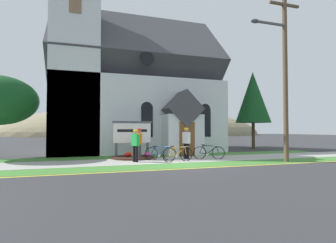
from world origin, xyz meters
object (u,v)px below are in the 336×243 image
object	(u,v)px
church_sign	(132,133)
roadside_conifer	(253,97)
bicycle_silver	(160,153)
bicycle_red	(209,152)
bicycle_orange	(178,154)
cyclist_in_yellow_jersey	(186,140)
cyclist_in_green_jersey	(136,143)
utility_pole	(284,60)
cyclist_in_orange_jersey	(139,141)

from	to	relation	value
church_sign	roadside_conifer	bearing A→B (deg)	20.26
bicycle_silver	bicycle_red	distance (m)	2.76
bicycle_orange	cyclist_in_yellow_jersey	xyz separation A→B (m)	(0.84, 0.90, 0.66)
bicycle_red	cyclist_in_green_jersey	bearing A→B (deg)	-177.55
church_sign	utility_pole	world-z (taller)	utility_pole
cyclist_in_green_jersey	roadside_conifer	world-z (taller)	roadside_conifer
cyclist_in_orange_jersey	utility_pole	world-z (taller)	utility_pole
bicycle_orange	cyclist_in_yellow_jersey	distance (m)	1.39
church_sign	roadside_conifer	xyz separation A→B (m)	(11.20, 4.13, 2.99)
church_sign	cyclist_in_yellow_jersey	size ratio (longest dim) A/B	1.30
cyclist_in_green_jersey	cyclist_in_orange_jersey	world-z (taller)	cyclist_in_orange_jersey
cyclist_in_yellow_jersey	utility_pole	xyz separation A→B (m)	(4.31, -2.68, 4.17)
church_sign	cyclist_in_yellow_jersey	distance (m)	3.17
cyclist_in_orange_jersey	utility_pole	xyz separation A→B (m)	(6.89, -3.10, 4.20)
cyclist_in_yellow_jersey	cyclist_in_orange_jersey	size ratio (longest dim) A/B	1.03
bicycle_orange	bicycle_red	world-z (taller)	bicycle_red
church_sign	cyclist_in_orange_jersey	size ratio (longest dim) A/B	1.34
cyclist_in_green_jersey	church_sign	bearing A→B (deg)	84.54
cyclist_in_yellow_jersey	roadside_conifer	xyz separation A→B (m)	(8.44, 5.65, 3.38)
bicycle_silver	cyclist_in_yellow_jersey	bearing A→B (deg)	5.80
cyclist_in_yellow_jersey	cyclist_in_green_jersey	size ratio (longest dim) A/B	1.06
church_sign	bicycle_red	size ratio (longest dim) A/B	1.36
bicycle_orange	cyclist_in_orange_jersey	world-z (taller)	cyclist_in_orange_jersey
bicycle_orange	bicycle_silver	bearing A→B (deg)	133.83
cyclist_in_yellow_jersey	church_sign	bearing A→B (deg)	151.19
church_sign	cyclist_in_green_jersey	distance (m)	2.09
cyclist_in_yellow_jersey	utility_pole	world-z (taller)	utility_pole
bicycle_silver	utility_pole	xyz separation A→B (m)	(5.86, -2.52, 4.84)
bicycle_orange	cyclist_in_green_jersey	world-z (taller)	cyclist_in_green_jersey
church_sign	cyclist_in_yellow_jersey	bearing A→B (deg)	-28.81
roadside_conifer	bicycle_silver	bearing A→B (deg)	-149.84
bicycle_red	cyclist_in_yellow_jersey	size ratio (longest dim) A/B	0.96
bicycle_red	cyclist_in_green_jersey	size ratio (longest dim) A/B	1.02
bicycle_silver	bicycle_orange	bearing A→B (deg)	-46.17
church_sign	cyclist_in_green_jersey	xyz separation A→B (m)	(-0.19, -2.03, -0.46)
church_sign	bicycle_red	world-z (taller)	church_sign
bicycle_orange	bicycle_silver	xyz separation A→B (m)	(-0.71, 0.74, -0.01)
cyclist_in_yellow_jersey	bicycle_red	bearing A→B (deg)	-15.35
cyclist_in_green_jersey	cyclist_in_yellow_jersey	bearing A→B (deg)	9.80
bicycle_silver	cyclist_in_orange_jersey	size ratio (longest dim) A/B	0.95
cyclist_in_orange_jersey	roadside_conifer	size ratio (longest dim) A/B	0.26
bicycle_red	cyclist_in_green_jersey	xyz separation A→B (m)	(-4.16, -0.18, 0.59)
bicycle_silver	bicycle_red	size ratio (longest dim) A/B	0.97
utility_pole	cyclist_in_green_jersey	bearing A→B (deg)	163.39
church_sign	cyclist_in_green_jersey	size ratio (longest dim) A/B	1.38
bicycle_red	church_sign	bearing A→B (deg)	155.01
bicycle_red	cyclist_in_orange_jersey	bearing A→B (deg)	168.77
bicycle_red	cyclist_in_yellow_jersey	xyz separation A→B (m)	(-1.21, 0.33, 0.67)
church_sign	bicycle_orange	size ratio (longest dim) A/B	1.33
church_sign	utility_pole	size ratio (longest dim) A/B	0.24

